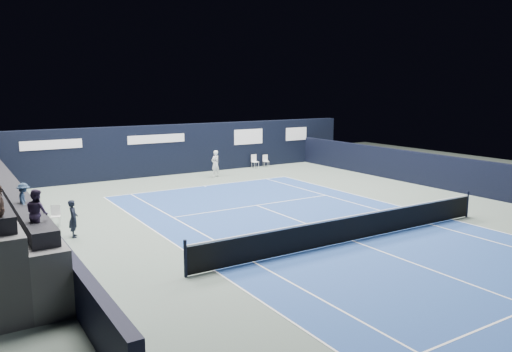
# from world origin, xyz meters

# --- Properties ---
(ground) EXTENTS (48.00, 48.00, 0.00)m
(ground) POSITION_xyz_m (0.00, 2.00, 0.00)
(ground) COLOR #57675E
(ground) RESTS_ON ground
(court_surface) EXTENTS (10.97, 23.77, 0.01)m
(court_surface) POSITION_xyz_m (0.00, 0.00, 0.00)
(court_surface) COLOR navy
(court_surface) RESTS_ON ground
(enclosure_wall_right) EXTENTS (0.30, 22.00, 1.80)m
(enclosure_wall_right) POSITION_xyz_m (10.50, 6.00, 0.90)
(enclosure_wall_right) COLOR black
(enclosure_wall_right) RESTS_ON ground
(folding_chair_back_a) EXTENTS (0.41, 0.44, 0.91)m
(folding_chair_back_a) POSITION_xyz_m (5.73, 15.83, 0.61)
(folding_chair_back_a) COLOR white
(folding_chair_back_a) RESTS_ON ground
(folding_chair_back_b) EXTENTS (0.43, 0.42, 0.82)m
(folding_chair_back_b) POSITION_xyz_m (6.68, 15.86, 0.47)
(folding_chair_back_b) COLOR silver
(folding_chair_back_b) RESTS_ON ground
(line_judge_chair) EXTENTS (0.45, 0.44, 0.81)m
(line_judge_chair) POSITION_xyz_m (-8.47, 7.72, 0.46)
(line_judge_chair) COLOR silver
(line_judge_chair) RESTS_ON ground
(line_judge) EXTENTS (0.41, 0.55, 1.37)m
(line_judge) POSITION_xyz_m (-8.21, 5.75, 0.69)
(line_judge) COLOR black
(line_judge) RESTS_ON ground
(court_markings) EXTENTS (11.03, 23.83, 0.00)m
(court_markings) POSITION_xyz_m (0.00, 0.00, 0.01)
(court_markings) COLOR white
(court_markings) RESTS_ON court_surface
(tennis_net) EXTENTS (12.90, 0.10, 1.10)m
(tennis_net) POSITION_xyz_m (0.00, 0.00, 0.51)
(tennis_net) COLOR black
(tennis_net) RESTS_ON ground
(back_sponsor_wall) EXTENTS (26.00, 0.63, 3.10)m
(back_sponsor_wall) POSITION_xyz_m (0.01, 16.50, 1.55)
(back_sponsor_wall) COLOR black
(back_sponsor_wall) RESTS_ON ground
(side_barrier_left) EXTENTS (0.33, 22.00, 1.20)m
(side_barrier_left) POSITION_xyz_m (-9.50, 5.97, 0.60)
(side_barrier_left) COLOR black
(side_barrier_left) RESTS_ON ground
(tennis_player) EXTENTS (0.68, 0.89, 1.62)m
(tennis_player) POSITION_xyz_m (1.91, 14.15, 0.81)
(tennis_player) COLOR white
(tennis_player) RESTS_ON ground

